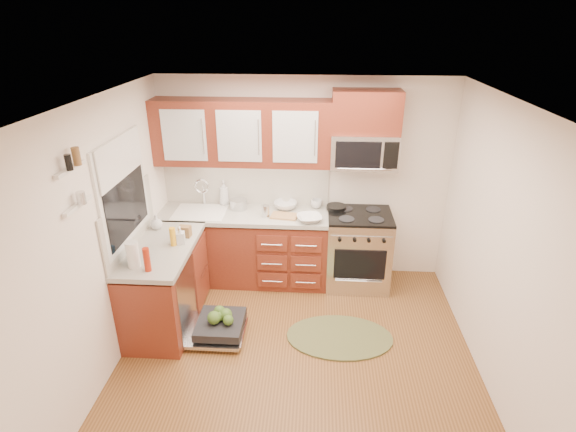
# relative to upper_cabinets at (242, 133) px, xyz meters

# --- Properties ---
(floor) EXTENTS (3.50, 3.50, 0.00)m
(floor) POSITION_rel_upper_cabinets_xyz_m (0.73, -1.57, -1.88)
(floor) COLOR brown
(floor) RESTS_ON ground
(ceiling) EXTENTS (3.50, 3.50, 0.00)m
(ceiling) POSITION_rel_upper_cabinets_xyz_m (0.73, -1.57, 0.62)
(ceiling) COLOR white
(ceiling) RESTS_ON ground
(wall_back) EXTENTS (3.50, 0.04, 2.50)m
(wall_back) POSITION_rel_upper_cabinets_xyz_m (0.73, 0.18, -0.62)
(wall_back) COLOR white
(wall_back) RESTS_ON ground
(wall_front) EXTENTS (3.50, 0.04, 2.50)m
(wall_front) POSITION_rel_upper_cabinets_xyz_m (0.73, -3.33, -0.62)
(wall_front) COLOR white
(wall_front) RESTS_ON ground
(wall_left) EXTENTS (0.04, 3.50, 2.50)m
(wall_left) POSITION_rel_upper_cabinets_xyz_m (-1.02, -1.57, -0.62)
(wall_left) COLOR white
(wall_left) RESTS_ON ground
(wall_right) EXTENTS (0.04, 3.50, 2.50)m
(wall_right) POSITION_rel_upper_cabinets_xyz_m (2.48, -1.57, -0.62)
(wall_right) COLOR white
(wall_right) RESTS_ON ground
(base_cabinet_back) EXTENTS (2.05, 0.60, 0.85)m
(base_cabinet_back) POSITION_rel_upper_cabinets_xyz_m (0.00, -0.12, -1.45)
(base_cabinet_back) COLOR maroon
(base_cabinet_back) RESTS_ON ground
(base_cabinet_left) EXTENTS (0.60, 1.25, 0.85)m
(base_cabinet_left) POSITION_rel_upper_cabinets_xyz_m (-0.72, -1.05, -1.45)
(base_cabinet_left) COLOR maroon
(base_cabinet_left) RESTS_ON ground
(countertop_back) EXTENTS (2.07, 0.64, 0.05)m
(countertop_back) POSITION_rel_upper_cabinets_xyz_m (0.00, -0.14, -0.97)
(countertop_back) COLOR #ABA79C
(countertop_back) RESTS_ON base_cabinet_back
(countertop_left) EXTENTS (0.64, 1.27, 0.05)m
(countertop_left) POSITION_rel_upper_cabinets_xyz_m (-0.71, -1.05, -0.97)
(countertop_left) COLOR #ABA79C
(countertop_left) RESTS_ON base_cabinet_left
(backsplash_back) EXTENTS (2.05, 0.02, 0.57)m
(backsplash_back) POSITION_rel_upper_cabinets_xyz_m (0.00, 0.16, -0.67)
(backsplash_back) COLOR #B3ACA0
(backsplash_back) RESTS_ON ground
(backsplash_left) EXTENTS (0.02, 1.25, 0.57)m
(backsplash_left) POSITION_rel_upper_cabinets_xyz_m (-1.01, -1.05, -0.67)
(backsplash_left) COLOR #B3ACA0
(backsplash_left) RESTS_ON ground
(upper_cabinets) EXTENTS (2.05, 0.35, 0.75)m
(upper_cabinets) POSITION_rel_upper_cabinets_xyz_m (0.00, 0.00, 0.00)
(upper_cabinets) COLOR maroon
(upper_cabinets) RESTS_ON ground
(cabinet_over_mw) EXTENTS (0.76, 0.35, 0.47)m
(cabinet_over_mw) POSITION_rel_upper_cabinets_xyz_m (1.41, 0.00, 0.26)
(cabinet_over_mw) COLOR maroon
(cabinet_over_mw) RESTS_ON ground
(range) EXTENTS (0.76, 0.64, 0.95)m
(range) POSITION_rel_upper_cabinets_xyz_m (1.41, -0.15, -1.40)
(range) COLOR silver
(range) RESTS_ON ground
(microwave) EXTENTS (0.76, 0.38, 0.40)m
(microwave) POSITION_rel_upper_cabinets_xyz_m (1.41, -0.02, -0.18)
(microwave) COLOR silver
(microwave) RESTS_ON ground
(sink) EXTENTS (0.62, 0.50, 0.26)m
(sink) POSITION_rel_upper_cabinets_xyz_m (-0.52, -0.16, -1.07)
(sink) COLOR white
(sink) RESTS_ON ground
(dishwasher) EXTENTS (0.70, 0.60, 0.20)m
(dishwasher) POSITION_rel_upper_cabinets_xyz_m (-0.13, -1.27, -1.77)
(dishwasher) COLOR silver
(dishwasher) RESTS_ON ground
(window) EXTENTS (0.03, 1.05, 1.05)m
(window) POSITION_rel_upper_cabinets_xyz_m (-1.01, -1.07, -0.32)
(window) COLOR white
(window) RESTS_ON ground
(window_blind) EXTENTS (0.02, 0.96, 0.40)m
(window_blind) POSITION_rel_upper_cabinets_xyz_m (-0.98, -1.07, 0.00)
(window_blind) COLOR white
(window_blind) RESTS_ON ground
(shelf_upper) EXTENTS (0.04, 0.40, 0.03)m
(shelf_upper) POSITION_rel_upper_cabinets_xyz_m (-0.99, -1.92, 0.17)
(shelf_upper) COLOR white
(shelf_upper) RESTS_ON ground
(shelf_lower) EXTENTS (0.04, 0.40, 0.03)m
(shelf_lower) POSITION_rel_upper_cabinets_xyz_m (-0.99, -1.92, -0.12)
(shelf_lower) COLOR white
(shelf_lower) RESTS_ON ground
(rug) EXTENTS (1.22, 0.90, 0.02)m
(rug) POSITION_rel_upper_cabinets_xyz_m (1.16, -1.24, -1.86)
(rug) COLOR brown
(rug) RESTS_ON ground
(skillet) EXTENTS (0.27, 0.27, 0.05)m
(skillet) POSITION_rel_upper_cabinets_xyz_m (1.12, -0.00, -0.90)
(skillet) COLOR black
(skillet) RESTS_ON range
(stock_pot) EXTENTS (0.27, 0.27, 0.13)m
(stock_pot) POSITION_rel_upper_cabinets_xyz_m (-0.07, -0.02, -0.89)
(stock_pot) COLOR silver
(stock_pot) RESTS_ON countertop_back
(cutting_board) EXTENTS (0.34, 0.24, 0.02)m
(cutting_board) POSITION_rel_upper_cabinets_xyz_m (0.50, -0.22, -0.94)
(cutting_board) COLOR tan
(cutting_board) RESTS_ON countertop_back
(canister) EXTENTS (0.10, 0.10, 0.15)m
(canister) POSITION_rel_upper_cabinets_xyz_m (0.28, -0.23, -0.88)
(canister) COLOR silver
(canister) RESTS_ON countertop_back
(paper_towel_roll) EXTENTS (0.15, 0.15, 0.26)m
(paper_towel_roll) POSITION_rel_upper_cabinets_xyz_m (-0.84, -1.46, -0.82)
(paper_towel_roll) COLOR white
(paper_towel_roll) RESTS_ON countertop_left
(mustard_bottle) EXTENTS (0.08, 0.08, 0.20)m
(mustard_bottle) POSITION_rel_upper_cabinets_xyz_m (-0.59, -1.01, -0.85)
(mustard_bottle) COLOR yellow
(mustard_bottle) RESTS_ON countertop_left
(red_bottle) EXTENTS (0.06, 0.06, 0.24)m
(red_bottle) POSITION_rel_upper_cabinets_xyz_m (-0.68, -1.52, -0.83)
(red_bottle) COLOR #A4230D
(red_bottle) RESTS_ON countertop_left
(wooden_box) EXTENTS (0.13, 0.10, 0.12)m
(wooden_box) POSITION_rel_upper_cabinets_xyz_m (-0.52, -0.80, -0.89)
(wooden_box) COLOR brown
(wooden_box) RESTS_ON countertop_left
(blue_carton) EXTENTS (0.12, 0.09, 0.16)m
(blue_carton) POSITION_rel_upper_cabinets_xyz_m (-0.87, -1.37, -0.87)
(blue_carton) COLOR #2A87C4
(blue_carton) RESTS_ON countertop_left
(bowl_a) EXTENTS (0.35, 0.35, 0.07)m
(bowl_a) POSITION_rel_upper_cabinets_xyz_m (0.80, -0.32, -0.91)
(bowl_a) COLOR #999999
(bowl_a) RESTS_ON countertop_back
(bowl_b) EXTENTS (0.31, 0.31, 0.09)m
(bowl_b) POSITION_rel_upper_cabinets_xyz_m (0.50, 0.03, -0.91)
(bowl_b) COLOR #999999
(bowl_b) RESTS_ON countertop_back
(cup) EXTENTS (0.18, 0.18, 0.11)m
(cup) POSITION_rel_upper_cabinets_xyz_m (0.88, 0.07, -0.90)
(cup) COLOR #999999
(cup) RESTS_ON countertop_back
(soap_bottle_a) EXTENTS (0.16, 0.16, 0.32)m
(soap_bottle_a) POSITION_rel_upper_cabinets_xyz_m (-0.27, 0.10, -0.79)
(soap_bottle_a) COLOR #999999
(soap_bottle_a) RESTS_ON countertop_back
(soap_bottle_b) EXTENTS (0.11, 0.11, 0.19)m
(soap_bottle_b) POSITION_rel_upper_cabinets_xyz_m (-0.52, -0.97, -0.85)
(soap_bottle_b) COLOR #999999
(soap_bottle_b) RESTS_ON countertop_left
(soap_bottle_c) EXTENTS (0.17, 0.17, 0.17)m
(soap_bottle_c) POSITION_rel_upper_cabinets_xyz_m (-0.90, -0.64, -0.87)
(soap_bottle_c) COLOR #999999
(soap_bottle_c) RESTS_ON countertop_left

